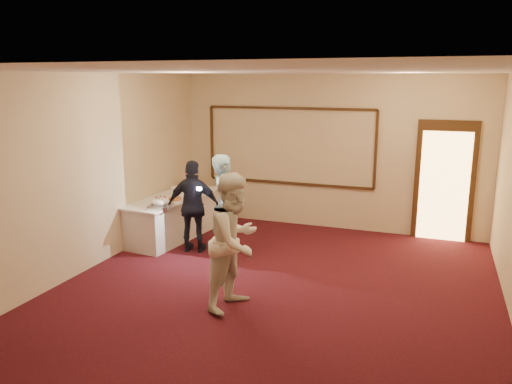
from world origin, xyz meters
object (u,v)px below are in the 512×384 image
Objects in this scene: buffet_table at (174,217)px; man at (225,207)px; plate_stack_a at (176,191)px; woman at (235,241)px; pavlova_tray at (161,203)px; cupcake_stand at (188,180)px; plate_stack_b at (190,189)px; guest at (194,207)px; tart at (175,199)px.

man reaches higher than buffet_table.
buffet_table is at bearing -84.60° from plate_stack_a.
pavlova_tray is at bearing 64.03° from woman.
cupcake_stand is at bearing 19.57° from man.
cupcake_stand is (-0.32, 1.61, 0.07)m from pavlova_tray.
man is (1.16, 0.07, 0.02)m from pavlova_tray.
woman is (0.86, -1.64, 0.02)m from man.
woman is at bearing -176.48° from man.
guest reaches higher than plate_stack_b.
pavlova_tray is at bearing -78.62° from cupcake_stand.
buffet_table is 0.52m from tart.
man is 1.85m from woman.
man is (1.48, -1.54, -0.05)m from cupcake_stand.
plate_stack_b is at bearing -69.20° from guest.
guest reaches higher than tart.
cupcake_stand is 3.96m from woman.
woman is (2.34, -3.18, -0.03)m from cupcake_stand.
plate_stack_b is 0.66× the size of tart.
woman is 2.29m from guest.
buffet_table is at bearing -49.90° from guest.
buffet_table is 4.57× the size of pavlova_tray.
plate_stack_a is 1.17× the size of plate_stack_b.
buffet_table is at bearing 55.28° from woman.
pavlova_tray is 0.57m from guest.
man is 0.63m from guest.
pavlova_tray is 1.16m from man.
cupcake_stand reaches higher than tart.
guest is at bearing 17.56° from pavlova_tray.
woman is at bearing -52.69° from plate_stack_b.
plate_stack_b is (-0.06, 1.16, -0.01)m from pavlova_tray.
woman is at bearing -46.62° from buffet_table.
plate_stack_a is at bearing 103.21° from pavlova_tray.
tart is 0.14× the size of woman.
guest reaches higher than buffet_table.
buffet_table is 0.48m from plate_stack_a.
buffet_table is 5.83× the size of cupcake_stand.
man is (1.36, -0.71, 0.48)m from buffet_table.
tart is at bearing -42.40° from guest.
plate_stack_b is at bearing -59.88° from cupcake_stand.
guest is at bearing -39.50° from buffet_table.
pavlova_tray is at bearing -87.81° from tart.
woman is (2.08, -2.73, 0.05)m from plate_stack_b.
man reaches higher than pavlova_tray.
pavlova_tray reaches higher than plate_stack_a.
cupcake_stand reaches higher than pavlova_tray.
guest reaches higher than cupcake_stand.
cupcake_stand is 2.14m from man.
cupcake_stand is (-0.12, 0.83, 0.53)m from buffet_table.
pavlova_tray is at bearing 69.17° from man.
plate_stack_a is 0.77× the size of tart.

